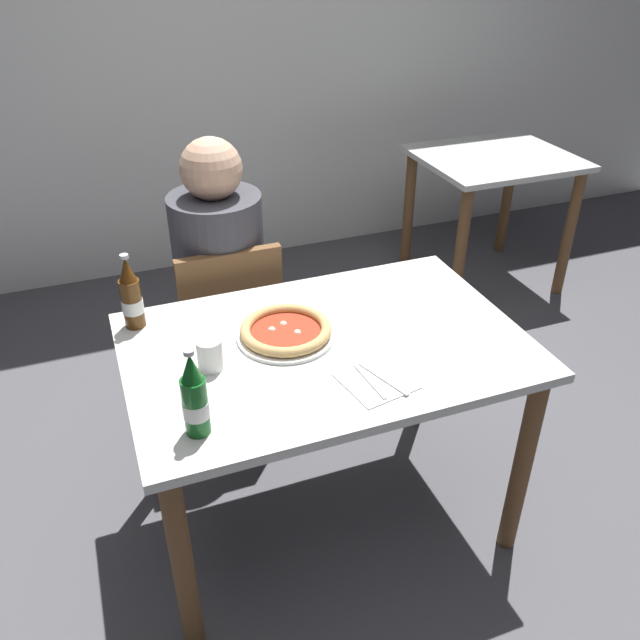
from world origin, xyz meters
TOP-DOWN VIEW (x-y plane):
  - ground_plane at (0.00, 0.00)m, footprint 8.00×8.00m
  - back_wall_tiled at (0.00, 2.20)m, footprint 7.00×0.10m
  - dining_table_main at (0.00, 0.00)m, footprint 1.20×0.80m
  - chair_behind_table at (-0.17, 0.61)m, footprint 0.40×0.40m
  - diner_seated at (-0.17, 0.66)m, footprint 0.34×0.34m
  - dining_table_background at (1.49, 1.34)m, footprint 0.80×0.70m
  - pizza_margherita_near at (-0.10, 0.07)m, footprint 0.30×0.30m
  - beer_bottle_left at (-0.44, -0.26)m, footprint 0.07×0.07m
  - beer_bottle_center at (-0.52, 0.30)m, footprint 0.07×0.07m
  - napkin_with_cutlery at (0.06, -0.23)m, footprint 0.21×0.21m
  - paper_cup at (-0.35, -0.01)m, footprint 0.07×0.07m

SIDE VIEW (x-z plane):
  - ground_plane at x=0.00m, z-range 0.00..0.00m
  - chair_behind_table at x=-0.17m, z-range 0.06..0.91m
  - diner_seated at x=-0.17m, z-range -0.02..1.19m
  - dining_table_background at x=1.49m, z-range 0.22..0.97m
  - dining_table_main at x=0.00m, z-range 0.26..1.01m
  - napkin_with_cutlery at x=0.06m, z-range 0.75..0.76m
  - pizza_margherita_near at x=-0.10m, z-range 0.75..0.79m
  - paper_cup at x=-0.35m, z-range 0.75..0.84m
  - beer_bottle_left at x=-0.44m, z-range 0.73..0.98m
  - beer_bottle_center at x=-0.52m, z-range 0.73..0.98m
  - back_wall_tiled at x=0.00m, z-range 0.00..2.60m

